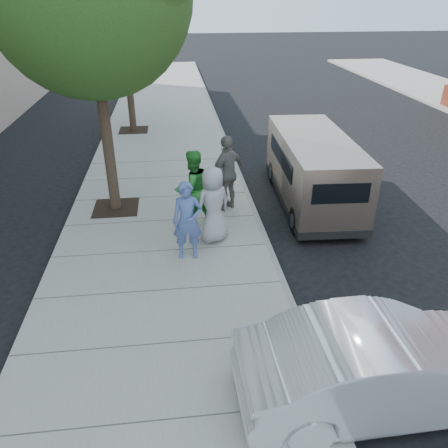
{
  "coord_description": "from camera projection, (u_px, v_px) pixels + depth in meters",
  "views": [
    {
      "loc": [
        -0.63,
        -8.61,
        5.39
      ],
      "look_at": [
        0.31,
        -0.65,
        1.1
      ],
      "focal_mm": 35.0,
      "sensor_mm": 36.0,
      "label": 1
    }
  ],
  "objects": [
    {
      "name": "curb_face",
      "position": [
        268.0,
        247.0,
        10.27
      ],
      "size": [
        0.12,
        60.0,
        0.16
      ],
      "primitive_type": "cube",
      "color": "gray",
      "rests_on": "ground"
    },
    {
      "name": "sidewalk",
      "position": [
        164.0,
        253.0,
        10.01
      ],
      "size": [
        5.0,
        60.0,
        0.15
      ],
      "primitive_type": "cube",
      "color": "gray",
      "rests_on": "ground"
    },
    {
      "name": "tree_far",
      "position": [
        123.0,
        6.0,
        16.37
      ],
      "size": [
        3.92,
        3.8,
        6.49
      ],
      "color": "black",
      "rests_on": "sidewalk"
    },
    {
      "name": "person_green_shirt",
      "position": [
        193.0,
        189.0,
        10.63
      ],
      "size": [
        1.18,
        1.1,
        1.95
      ],
      "primitive_type": "imported",
      "rotation": [
        0.0,
        0.0,
        3.63
      ],
      "color": "green",
      "rests_on": "sidewalk"
    },
    {
      "name": "ground",
      "position": [
        207.0,
        253.0,
        10.15
      ],
      "size": [
        120.0,
        120.0,
        0.0
      ],
      "primitive_type": "plane",
      "color": "black",
      "rests_on": "ground"
    },
    {
      "name": "parking_meter",
      "position": [
        216.0,
        186.0,
        10.42
      ],
      "size": [
        0.34,
        0.2,
        1.57
      ],
      "rotation": [
        0.0,
        0.0,
        -0.28
      ],
      "color": "gray",
      "rests_on": "sidewalk"
    },
    {
      "name": "person_striped_polo",
      "position": [
        228.0,
        173.0,
        11.46
      ],
      "size": [
        1.23,
        1.13,
        2.02
      ],
      "primitive_type": "imported",
      "rotation": [
        0.0,
        0.0,
        3.82
      ],
      "color": "slate",
      "rests_on": "sidewalk"
    },
    {
      "name": "person_gray_shirt",
      "position": [
        213.0,
        205.0,
        9.99
      ],
      "size": [
        1.06,
        0.93,
        1.82
      ],
      "primitive_type": "imported",
      "rotation": [
        0.0,
        0.0,
        3.63
      ],
      "color": "#ABAAAD",
      "rests_on": "sidewalk"
    },
    {
      "name": "van",
      "position": [
        312.0,
        168.0,
        12.15
      ],
      "size": [
        1.99,
        5.32,
        1.94
      ],
      "rotation": [
        0.0,
        0.0,
        -0.05
      ],
      "color": "tan",
      "rests_on": "ground"
    },
    {
      "name": "sedan",
      "position": [
        385.0,
        366.0,
        6.18
      ],
      "size": [
        4.29,
        1.59,
        1.4
      ],
      "primitive_type": "imported",
      "rotation": [
        0.0,
        0.0,
        1.6
      ],
      "color": "silver",
      "rests_on": "ground"
    },
    {
      "name": "person_officer",
      "position": [
        187.0,
        221.0,
        9.35
      ],
      "size": [
        0.66,
        0.44,
        1.77
      ],
      "primitive_type": "imported",
      "rotation": [
        0.0,
        0.0,
        -0.03
      ],
      "color": "#5269AF",
      "rests_on": "sidewalk"
    }
  ]
}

